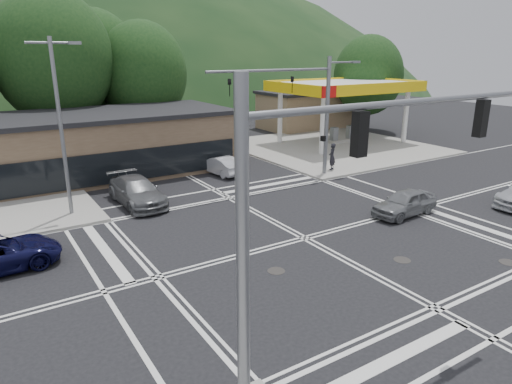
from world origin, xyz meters
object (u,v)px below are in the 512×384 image
car_queue_a (220,165)px  car_northbound (137,191)px  car_queue_b (189,146)px  pedestrian (332,157)px  car_grey_center (405,203)px

car_queue_a → car_northbound: (-7.09, -3.31, 0.11)m
car_queue_b → pedestrian: pedestrian is taller
car_queue_b → pedestrian: 12.32m
car_queue_b → car_northbound: bearing=53.9°
car_queue_a → pedestrian: (7.07, -3.70, 0.47)m
car_queue_b → pedestrian: size_ratio=2.37×
car_queue_b → car_northbound: (-7.77, -10.15, -0.02)m
car_northbound → pedestrian: size_ratio=2.71×
car_grey_center → car_northbound: bearing=-132.4°
car_northbound → pedestrian: (14.15, -0.39, 0.36)m
car_queue_a → pedestrian: size_ratio=2.03×
car_queue_b → car_grey_center: bearing=101.8°
car_queue_a → car_queue_b: size_ratio=0.86×
car_grey_center → pedestrian: pedestrian is taller
car_grey_center → car_queue_b: (-3.59, 19.45, 0.10)m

